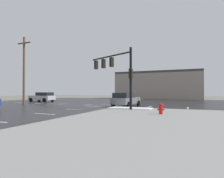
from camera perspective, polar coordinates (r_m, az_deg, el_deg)
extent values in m
plane|color=slate|center=(23.96, -3.07, -4.92)|extent=(120.00, 120.00, 0.00)
cube|color=#232326|center=(23.96, -3.07, -4.89)|extent=(44.00, 44.00, 0.02)
cube|color=white|center=(18.38, 5.54, -5.66)|extent=(4.00, 1.60, 0.06)
cube|color=silver|center=(15.64, -19.49, -7.03)|extent=(2.00, 0.15, 0.01)
cube|color=silver|center=(18.77, -11.18, -5.99)|extent=(2.00, 0.15, 0.01)
cube|color=silver|center=(22.18, -5.34, -5.19)|extent=(2.00, 0.15, 0.01)
cube|color=silver|center=(25.76, -1.11, -4.57)|extent=(2.00, 0.15, 0.01)
cube|color=silver|center=(29.45, 2.08, -4.09)|extent=(2.00, 0.15, 0.01)
cube|color=silver|center=(33.22, 4.54, -3.71)|extent=(2.00, 0.15, 0.01)
cube|color=silver|center=(37.03, 6.50, -3.40)|extent=(2.00, 0.15, 0.01)
cube|color=silver|center=(40.88, 8.09, -3.15)|extent=(2.00, 0.15, 0.01)
cube|color=silver|center=(35.71, -30.05, -3.40)|extent=(0.15, 2.00, 0.01)
cube|color=silver|center=(32.61, -25.81, -3.69)|extent=(0.15, 2.00, 0.01)
cube|color=silver|center=(29.72, -20.71, -4.01)|extent=(0.15, 2.00, 0.01)
cube|color=silver|center=(27.12, -14.57, -4.36)|extent=(0.15, 2.00, 0.01)
cube|color=silver|center=(24.90, -7.22, -4.70)|extent=(0.15, 2.00, 0.01)
cube|color=silver|center=(23.15, 1.40, -5.01)|extent=(0.15, 2.00, 0.01)
cube|color=silver|center=(22.00, 11.18, -5.22)|extent=(0.15, 2.00, 0.01)
cube|color=silver|center=(21.55, 21.69, -5.27)|extent=(0.15, 2.00, 0.01)
cube|color=silver|center=(18.89, 1.18, -5.97)|extent=(0.45, 7.00, 0.01)
cylinder|color=black|center=(17.18, 5.62, 3.20)|extent=(0.22, 0.22, 5.57)
cylinder|color=black|center=(19.62, -0.68, 9.73)|extent=(5.33, 2.76, 0.14)
cube|color=black|center=(19.29, -0.12, 8.02)|extent=(0.41, 0.45, 0.95)
sphere|color=#19D833|center=(19.46, -0.43, 8.80)|extent=(0.20, 0.20, 0.20)
cube|color=black|center=(20.31, -2.56, 7.58)|extent=(0.41, 0.45, 0.95)
sphere|color=#19D833|center=(20.48, -2.84, 8.32)|extent=(0.20, 0.20, 0.20)
cube|color=black|center=(21.36, -4.76, 7.17)|extent=(0.41, 0.45, 0.95)
sphere|color=#19D833|center=(21.53, -5.01, 7.88)|extent=(0.20, 0.20, 0.20)
cube|color=black|center=(17.21, 5.62, 4.58)|extent=(0.28, 0.36, 0.90)
cylinder|color=red|center=(13.97, 14.37, -6.08)|extent=(0.26, 0.26, 0.60)
sphere|color=red|center=(13.94, 14.37, -4.57)|extent=(0.25, 0.25, 0.25)
cylinder|color=red|center=(13.99, 13.64, -5.95)|extent=(0.12, 0.11, 0.11)
cylinder|color=red|center=(13.94, 15.11, -5.97)|extent=(0.12, 0.11, 0.11)
cube|color=gray|center=(46.34, 13.71, 0.72)|extent=(19.02, 8.00, 5.82)
cube|color=#3F3D3A|center=(46.53, 13.70, 4.62)|extent=(19.02, 8.00, 0.50)
cube|color=slate|center=(21.87, 4.30, -3.48)|extent=(2.15, 4.63, 0.70)
cube|color=black|center=(21.23, 3.58, -1.87)|extent=(1.85, 2.60, 0.55)
cylinder|color=black|center=(23.64, 3.75, -4.12)|extent=(0.27, 0.68, 0.66)
cylinder|color=black|center=(22.98, 7.87, -4.21)|extent=(0.27, 0.68, 0.66)
cylinder|color=black|center=(20.89, 0.36, -4.57)|extent=(0.27, 0.68, 0.66)
cylinder|color=black|center=(20.13, 4.94, -4.71)|extent=(0.27, 0.68, 0.66)
sphere|color=white|center=(24.12, 5.10, -3.22)|extent=(0.18, 0.18, 0.18)
sphere|color=white|center=(23.70, 7.68, -3.26)|extent=(0.18, 0.18, 0.18)
cube|color=#B7BABF|center=(34.33, -20.27, -2.44)|extent=(4.59, 2.05, 0.70)
cube|color=black|center=(33.83, -19.47, -1.41)|extent=(2.56, 1.79, 0.55)
cylinder|color=black|center=(34.88, -23.08, -2.97)|extent=(0.67, 0.26, 0.66)
cylinder|color=black|center=(36.08, -20.91, -2.91)|extent=(0.67, 0.26, 0.66)
cylinder|color=black|center=(32.62, -19.56, -3.15)|extent=(0.67, 0.26, 0.66)
cylinder|color=black|center=(33.90, -17.38, -3.06)|extent=(0.67, 0.26, 0.66)
sphere|color=white|center=(35.58, -23.38, -2.36)|extent=(0.18, 0.18, 0.18)
sphere|color=white|center=(36.34, -22.00, -2.33)|extent=(0.18, 0.18, 0.18)
cylinder|color=brown|center=(28.12, -24.82, 4.97)|extent=(0.28, 0.28, 9.02)
cube|color=brown|center=(28.72, -24.77, 12.36)|extent=(2.20, 0.14, 0.14)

